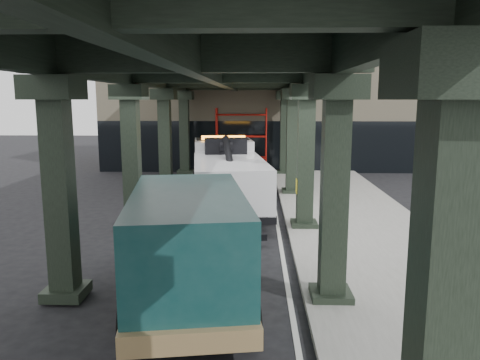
# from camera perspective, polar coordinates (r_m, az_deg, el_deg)

# --- Properties ---
(ground) EXTENTS (90.00, 90.00, 0.00)m
(ground) POSITION_cam_1_polar(r_m,az_deg,el_deg) (14.67, -1.68, -8.10)
(ground) COLOR black
(ground) RESTS_ON ground
(sidewalk) EXTENTS (5.00, 40.00, 0.15)m
(sidewalk) POSITION_cam_1_polar(r_m,az_deg,el_deg) (16.91, 14.24, -5.70)
(sidewalk) COLOR gray
(sidewalk) RESTS_ON ground
(lane_stripe) EXTENTS (0.12, 38.00, 0.01)m
(lane_stripe) POSITION_cam_1_polar(r_m,az_deg,el_deg) (16.57, 4.68, -6.00)
(lane_stripe) COLOR silver
(lane_stripe) RESTS_ON ground
(viaduct) EXTENTS (7.40, 32.00, 6.40)m
(viaduct) POSITION_cam_1_polar(r_m,az_deg,el_deg) (16.01, -2.78, 13.20)
(viaduct) COLOR black
(viaduct) RESTS_ON ground
(building) EXTENTS (22.00, 10.00, 8.00)m
(building) POSITION_cam_1_polar(r_m,az_deg,el_deg) (33.95, 3.90, 8.90)
(building) COLOR #C6B793
(building) RESTS_ON ground
(scaffolding) EXTENTS (3.08, 0.88, 4.00)m
(scaffolding) POSITION_cam_1_polar(r_m,az_deg,el_deg) (28.69, 0.18, 4.99)
(scaffolding) COLOR red
(scaffolding) RESTS_ON ground
(tow_truck) EXTENTS (3.70, 9.50, 3.04)m
(tow_truck) POSITION_cam_1_polar(r_m,az_deg,el_deg) (19.48, -1.67, 0.85)
(tow_truck) COLOR black
(tow_truck) RESTS_ON ground
(towed_van) EXTENTS (3.35, 6.62, 2.57)m
(towed_van) POSITION_cam_1_polar(r_m,az_deg,el_deg) (10.49, -6.33, -7.58)
(towed_van) COLOR #103A3A
(towed_van) RESTS_ON ground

